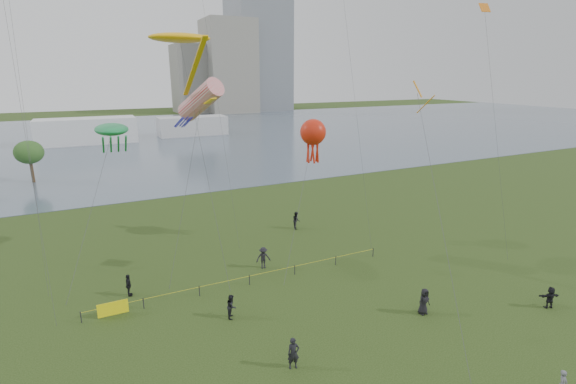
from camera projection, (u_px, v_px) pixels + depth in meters
name	position (u px, v px, depth m)	size (l,w,h in m)	color
ground_plane	(367.00, 375.00, 23.04)	(400.00, 400.00, 0.00)	#203410
lake	(138.00, 137.00, 109.53)	(400.00, 120.00, 0.08)	slate
building_mid	(229.00, 67.00, 177.36)	(20.00, 20.00, 38.00)	gray
building_low	(194.00, 79.00, 178.02)	(16.00, 18.00, 28.00)	slate
pavilion_left	(87.00, 131.00, 99.34)	(22.00, 8.00, 6.00)	silver
pavilion_right	(193.00, 126.00, 113.02)	(18.00, 7.00, 5.00)	silver
fence	(170.00, 296.00, 30.22)	(24.07, 0.07, 1.05)	black
kite_flyer	(562.00, 384.00, 21.25)	(0.58, 0.38, 1.59)	slate
spectator_a	(232.00, 306.00, 28.33)	(0.82, 0.64, 1.69)	black
spectator_b	(263.00, 258.00, 35.53)	(1.23, 0.71, 1.91)	black
spectator_c	(129.00, 285.00, 31.07)	(1.01, 0.42, 1.73)	black
spectator_d	(424.00, 301.00, 28.73)	(0.92, 0.60, 1.89)	black
spectator_e	(550.00, 297.00, 29.50)	(1.49, 0.48, 1.61)	black
spectator_f	(293.00, 353.00, 23.39)	(0.69, 0.45, 1.88)	black
spectator_g	(296.00, 220.00, 44.73)	(0.91, 0.71, 1.88)	black
kite_stingray	(180.00, 39.00, 33.23)	(4.96, 10.03, 19.23)	#3F3F42
kite_windsock	(201.00, 100.00, 34.28)	(6.24, 7.04, 15.85)	#3F3F42
kite_creature	(111.00, 130.00, 33.80)	(6.00, 8.17, 12.19)	#3F3F42
kite_octopus	(313.00, 133.00, 39.08)	(7.82, 8.63, 12.03)	#3F3F42
kite_delta	(421.00, 102.00, 28.87)	(5.26, 11.53, 15.62)	#3F3F42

